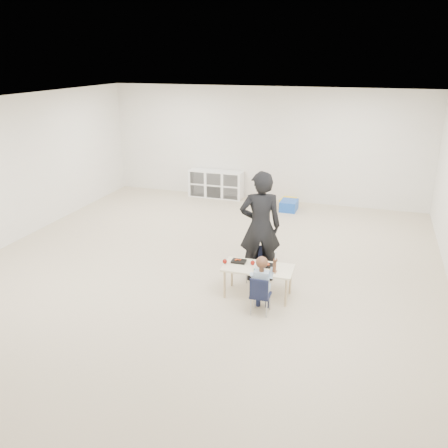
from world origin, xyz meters
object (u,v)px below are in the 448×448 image
(table, at_px, (258,281))
(cubby_shelf, at_px, (216,184))
(child, at_px, (261,284))
(chair_near, at_px, (261,294))
(adult, at_px, (260,227))

(table, distance_m, cubby_shelf, 5.42)
(child, height_order, cubby_shelf, child)
(table, xyz_separation_m, child, (0.16, -0.48, 0.21))
(child, relative_size, cubby_shelf, 0.65)
(chair_near, bearing_deg, adult, 103.54)
(cubby_shelf, bearing_deg, child, -65.08)
(adult, bearing_deg, child, 84.98)
(child, relative_size, adult, 0.50)
(cubby_shelf, xyz_separation_m, adult, (2.22, -4.31, 0.56))
(table, relative_size, cubby_shelf, 0.76)
(chair_near, distance_m, cubby_shelf, 5.93)
(child, distance_m, cubby_shelf, 5.93)
(table, bearing_deg, cubby_shelf, 114.16)
(table, height_order, cubby_shelf, cubby_shelf)
(cubby_shelf, relative_size, adult, 0.77)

